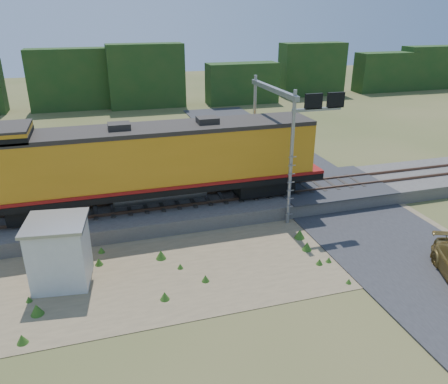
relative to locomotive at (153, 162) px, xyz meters
name	(u,v)px	position (x,y,z in m)	size (l,w,h in m)	color
ground	(257,260)	(3.90, -6.00, -3.37)	(140.00, 140.00, 0.00)	#475123
ballast	(222,203)	(3.90, 0.00, -2.97)	(70.00, 5.00, 0.80)	slate
rails	(221,196)	(3.90, 0.00, -2.49)	(70.00, 1.54, 0.16)	brown
dirt_shoulder	(214,261)	(1.90, -5.50, -3.35)	(26.00, 8.00, 0.03)	#8C7754
road	(375,232)	(10.90, -5.26, -3.28)	(7.00, 66.00, 0.86)	#38383A
tree_line_north	(148,81)	(3.90, 32.00, -0.30)	(130.00, 3.00, 6.50)	#1A3D16
weed_clumps	(185,270)	(0.40, -5.90, -3.37)	(15.00, 6.20, 0.56)	#32601B
locomotive	(153,162)	(0.00, 0.00, 0.00)	(18.91, 2.88, 4.88)	black
shed	(60,252)	(-4.83, -5.25, -1.88)	(2.77, 2.77, 2.94)	silver
signal_gantry	(283,117)	(7.29, -0.67, 2.13)	(2.92, 6.20, 7.36)	gray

